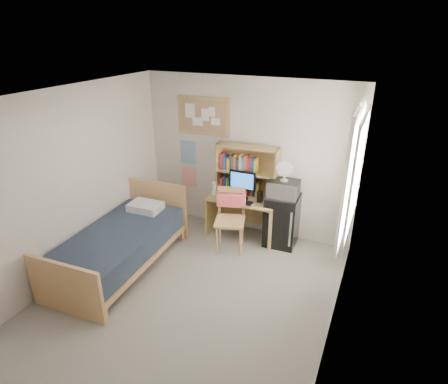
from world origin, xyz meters
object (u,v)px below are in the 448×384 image
at_px(speaker_right, 260,197).
at_px(microwave, 284,189).
at_px(desk, 243,217).
at_px(bulletin_board, 203,116).
at_px(desk_fan, 285,172).
at_px(mini_fridge, 282,220).
at_px(bed, 120,249).
at_px(speaker_left, 225,192).
at_px(desk_chair, 230,221).
at_px(monitor, 242,186).

relative_size(speaker_right, microwave, 0.40).
bearing_deg(desk, bulletin_board, 160.68).
bearing_deg(desk_fan, mini_fridge, 90.00).
distance_m(mini_fridge, desk_fan, 0.84).
height_order(mini_fridge, microwave, microwave).
distance_m(bed, microwave, 2.63).
height_order(bulletin_board, microwave, bulletin_board).
xyz_separation_m(bed, microwave, (1.98, 1.58, 0.69)).
height_order(speaker_left, speaker_right, speaker_right).
height_order(mini_fridge, desk_fan, desk_fan).
bearing_deg(microwave, mini_fridge, 90.00).
bearing_deg(bulletin_board, microwave, -10.28).
distance_m(speaker_right, microwave, 0.41).
bearing_deg(desk_chair, bed, -156.12).
bearing_deg(desk_fan, monitor, -175.24).
bearing_deg(mini_fridge, microwave, -90.00).
height_order(bulletin_board, bed, bulletin_board).
relative_size(bed, desk_fan, 6.97).
relative_size(desk_chair, microwave, 2.19).
height_order(speaker_right, desk_fan, desk_fan).
height_order(bed, monitor, monitor).
xyz_separation_m(bulletin_board, desk_chair, (0.81, -0.75, -1.42)).
bearing_deg(monitor, bed, -131.76).
bearing_deg(bulletin_board, desk_chair, -42.87).
bearing_deg(desk_fan, desk, 179.57).
distance_m(desk_chair, monitor, 0.60).
bearing_deg(desk_chair, desk_fan, 17.71).
bearing_deg(desk_chair, speaker_right, 33.25).
xyz_separation_m(monitor, microwave, (0.66, 0.08, 0.03)).
xyz_separation_m(bulletin_board, desk_fan, (1.51, -0.27, -0.65)).
height_order(monitor, speaker_left, monitor).
bearing_deg(microwave, bed, -143.27).
distance_m(microwave, desk_fan, 0.28).
distance_m(bulletin_board, monitor, 1.34).
bearing_deg(desk_fan, desk_chair, -147.39).
relative_size(bulletin_board, bed, 0.44).
bearing_deg(desk_chair, desk, 68.36).
height_order(desk_chair, microwave, microwave).
xyz_separation_m(desk_chair, speaker_left, (-0.26, 0.40, 0.29)).
relative_size(desk, mini_fridge, 1.35).
distance_m(monitor, microwave, 0.66).
relative_size(mini_fridge, microwave, 1.86).
relative_size(mini_fridge, speaker_right, 4.68).
bearing_deg(desk_chair, microwave, 17.71).
relative_size(bed, microwave, 4.65).
bearing_deg(speaker_right, microwave, 11.26).
bearing_deg(microwave, desk_chair, -147.39).
bearing_deg(desk, bed, -130.64).
relative_size(mini_fridge, speaker_left, 5.48).
height_order(mini_fridge, speaker_left, speaker_left).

